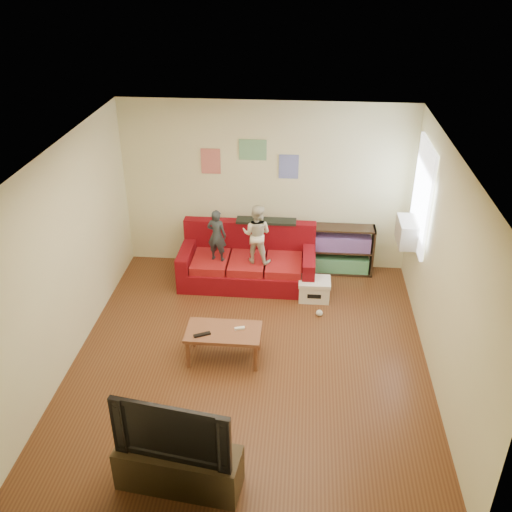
# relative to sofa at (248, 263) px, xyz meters

# --- Properties ---
(room_shell) EXTENTS (4.52, 5.02, 2.72)m
(room_shell) POSITION_rel_sofa_xyz_m (0.22, -1.93, 1.04)
(room_shell) COLOR brown
(room_shell) RESTS_ON ground
(sofa) EXTENTS (2.08, 0.96, 0.91)m
(sofa) POSITION_rel_sofa_xyz_m (0.00, 0.00, 0.00)
(sofa) COLOR maroon
(sofa) RESTS_ON ground
(child_a) EXTENTS (0.34, 0.26, 0.82)m
(child_a) POSITION_rel_sofa_xyz_m (-0.45, -0.17, 0.54)
(child_a) COLOR #293136
(child_a) RESTS_ON sofa
(child_b) EXTENTS (0.51, 0.43, 0.92)m
(child_b) POSITION_rel_sofa_xyz_m (0.15, -0.17, 0.59)
(child_b) COLOR beige
(child_b) RESTS_ON sofa
(coffee_table) EXTENTS (0.94, 0.52, 0.42)m
(coffee_table) POSITION_rel_sofa_xyz_m (-0.11, -1.97, 0.06)
(coffee_table) COLOR brown
(coffee_table) RESTS_ON ground
(remote) EXTENTS (0.21, 0.14, 0.02)m
(remote) POSITION_rel_sofa_xyz_m (-0.36, -2.09, 0.13)
(remote) COLOR black
(remote) RESTS_ON coffee_table
(game_controller) EXTENTS (0.13, 0.07, 0.03)m
(game_controller) POSITION_rel_sofa_xyz_m (0.09, -1.92, 0.13)
(game_controller) COLOR white
(game_controller) RESTS_ON coffee_table
(bookshelf) EXTENTS (1.00, 0.30, 0.80)m
(bookshelf) POSITION_rel_sofa_xyz_m (1.46, 0.37, 0.05)
(bookshelf) COLOR black
(bookshelf) RESTS_ON ground
(window) EXTENTS (0.04, 1.08, 1.48)m
(window) POSITION_rel_sofa_xyz_m (2.44, -0.28, 1.33)
(window) COLOR white
(window) RESTS_ON room_shell
(ac_unit) EXTENTS (0.28, 0.55, 0.35)m
(ac_unit) POSITION_rel_sofa_xyz_m (2.32, -0.28, 0.77)
(ac_unit) COLOR #B7B2A3
(ac_unit) RESTS_ON window
(artwork_left) EXTENTS (0.30, 0.01, 0.40)m
(artwork_left) POSITION_rel_sofa_xyz_m (-0.63, 0.56, 1.44)
(artwork_left) COLOR #D87266
(artwork_left) RESTS_ON room_shell
(artwork_center) EXTENTS (0.42, 0.01, 0.32)m
(artwork_center) POSITION_rel_sofa_xyz_m (0.02, 0.56, 1.64)
(artwork_center) COLOR #72B27F
(artwork_center) RESTS_ON room_shell
(artwork_right) EXTENTS (0.30, 0.01, 0.38)m
(artwork_right) POSITION_rel_sofa_xyz_m (0.57, 0.56, 1.39)
(artwork_right) COLOR #727FCC
(artwork_right) RESTS_ON room_shell
(file_box) EXTENTS (0.47, 0.36, 0.32)m
(file_box) POSITION_rel_sofa_xyz_m (1.04, -0.47, -0.14)
(file_box) COLOR white
(file_box) RESTS_ON ground
(tv_stand) EXTENTS (1.25, 0.55, 0.45)m
(tv_stand) POSITION_rel_sofa_xyz_m (-0.27, -3.95, -0.08)
(tv_stand) COLOR #3B2E1B
(tv_stand) RESTS_ON ground
(television) EXTENTS (1.15, 0.33, 0.66)m
(television) POSITION_rel_sofa_xyz_m (-0.27, -3.95, 0.48)
(television) COLOR black
(television) RESTS_ON tv_stand
(tissue) EXTENTS (0.10, 0.10, 0.10)m
(tissue) POSITION_rel_sofa_xyz_m (1.12, -0.92, -0.26)
(tissue) COLOR silver
(tissue) RESTS_ON ground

